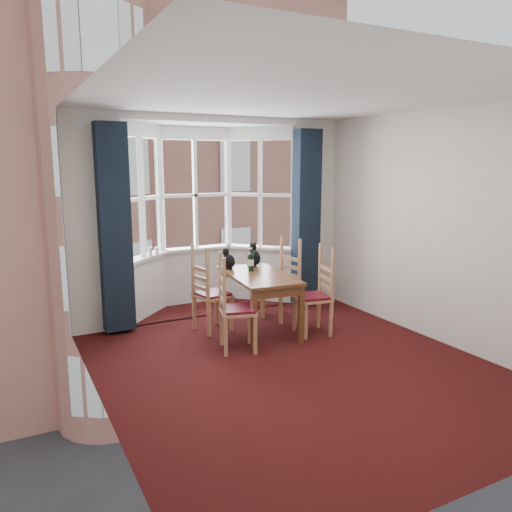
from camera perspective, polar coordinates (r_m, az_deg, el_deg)
floor at (r=5.46m, az=4.85°, el=-12.77°), size 4.50×4.50×0.00m
ceiling at (r=5.05m, az=5.37°, el=17.82°), size 4.50×4.50×0.00m
wall_left at (r=4.35m, az=-17.75°, el=0.02°), size 0.00×4.50×4.50m
wall_right at (r=6.36m, az=20.50°, el=3.05°), size 0.00×4.50×4.50m
wall_near at (r=3.43m, az=25.73°, el=-3.27°), size 4.00×0.00×4.00m
wall_back_pier_left at (r=6.60m, az=-18.13°, el=3.45°), size 0.70×0.12×2.80m
wall_back_pier_right at (r=7.83m, az=6.46°, el=4.94°), size 0.70×0.12×2.80m
bay_window at (r=7.52m, az=-6.26°, el=4.71°), size 2.76×0.94×2.80m
curtain_left at (r=6.47m, az=-15.83°, el=2.99°), size 0.38×0.22×2.60m
curtain_right at (r=7.56m, az=5.76°, el=4.38°), size 0.38×0.22×2.60m
dining_table at (r=6.43m, az=0.29°, el=-2.95°), size 0.85×1.40×0.75m
chair_left_near at (r=5.81m, az=-2.98°, el=-6.33°), size 0.50×0.52×0.92m
chair_left_far at (r=6.46m, az=-5.68°, el=-4.61°), size 0.47×0.48×0.92m
chair_right_near at (r=6.44m, az=7.24°, el=-4.71°), size 0.46×0.48×0.92m
chair_right_far at (r=7.02m, az=3.40°, el=-3.34°), size 0.49×0.50×0.92m
cat_left at (r=6.76m, az=-3.14°, el=-0.50°), size 0.20×0.24×0.29m
cat_right at (r=6.94m, az=-0.26°, el=-0.06°), size 0.23×0.27×0.33m
wine_bottle at (r=6.58m, az=-0.58°, el=-0.56°), size 0.08×0.08×0.31m
candle_tall at (r=7.18m, az=-12.00°, el=0.51°), size 0.06×0.06×0.13m
candle_short at (r=7.23m, az=-11.28°, el=0.56°), size 0.06×0.06×0.11m
street at (r=37.47m, az=-22.62°, el=-2.85°), size 80.00×80.00×0.00m
tenement_building at (r=18.44m, az=-19.19°, el=8.24°), size 18.40×7.80×15.20m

